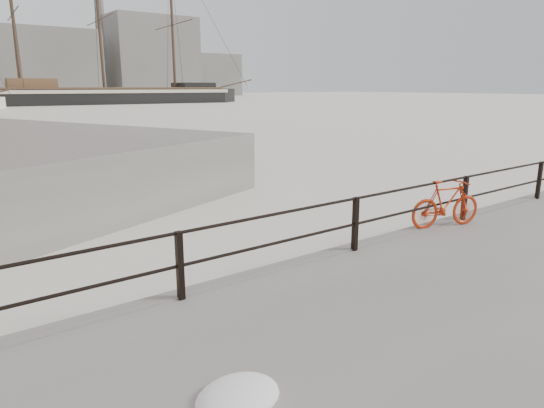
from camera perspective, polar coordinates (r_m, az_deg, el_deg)
ground at (r=11.95m, az=20.74°, el=-3.19°), size 400.00×400.00×0.00m
guardrail at (r=11.66m, az=21.71°, el=0.65°), size 28.00×0.10×1.00m
bicycle at (r=10.90m, az=19.79°, el=0.04°), size 1.71×0.73×1.03m
barque_black at (r=97.60m, az=-18.99°, el=11.07°), size 62.39×25.16×34.39m
industrial_west at (r=149.12m, az=-26.22°, el=14.57°), size 32.00×18.00×18.00m
industrial_mid at (r=164.55m, az=-14.22°, el=16.36°), size 26.00×20.00×24.00m
industrial_east at (r=179.05m, az=-7.76°, el=14.80°), size 20.00×16.00×14.00m
smokestack at (r=165.44m, az=-19.54°, el=19.48°), size 2.80×2.80×44.00m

